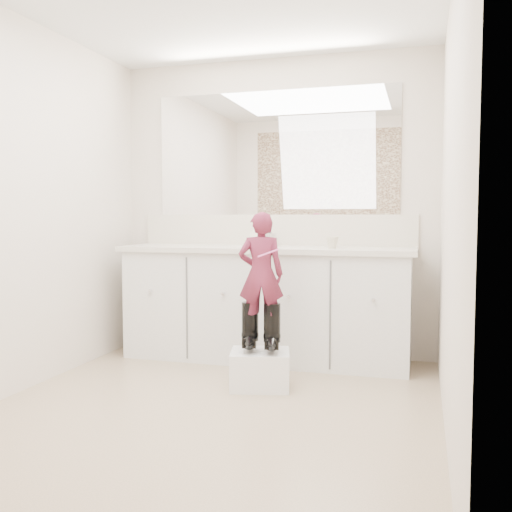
% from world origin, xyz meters
% --- Properties ---
extents(floor, '(3.00, 3.00, 0.00)m').
position_xyz_m(floor, '(0.00, 0.00, 0.00)').
color(floor, '#8C7B5B').
rests_on(floor, ground).
extents(wall_back, '(2.60, 0.00, 2.60)m').
position_xyz_m(wall_back, '(0.00, 1.50, 1.20)').
color(wall_back, beige).
rests_on(wall_back, floor).
extents(wall_front, '(2.60, 0.00, 2.60)m').
position_xyz_m(wall_front, '(0.00, -1.50, 1.20)').
color(wall_front, beige).
rests_on(wall_front, floor).
extents(wall_left, '(0.00, 3.00, 3.00)m').
position_xyz_m(wall_left, '(-1.30, 0.00, 1.20)').
color(wall_left, beige).
rests_on(wall_left, floor).
extents(wall_right, '(0.00, 3.00, 3.00)m').
position_xyz_m(wall_right, '(1.30, 0.00, 1.20)').
color(wall_right, beige).
rests_on(wall_right, floor).
extents(vanity_cabinet, '(2.20, 0.55, 0.85)m').
position_xyz_m(vanity_cabinet, '(0.00, 1.23, 0.42)').
color(vanity_cabinet, silver).
rests_on(vanity_cabinet, floor).
extents(countertop, '(2.28, 0.58, 0.04)m').
position_xyz_m(countertop, '(0.00, 1.21, 0.87)').
color(countertop, beige).
rests_on(countertop, vanity_cabinet).
extents(backsplash, '(2.28, 0.03, 0.25)m').
position_xyz_m(backsplash, '(0.00, 1.49, 1.02)').
color(backsplash, beige).
rests_on(backsplash, countertop).
extents(mirror, '(2.00, 0.02, 1.00)m').
position_xyz_m(mirror, '(0.00, 1.49, 1.64)').
color(mirror, white).
rests_on(mirror, wall_back).
extents(dot_panel, '(2.00, 0.01, 1.20)m').
position_xyz_m(dot_panel, '(0.00, -1.49, 1.65)').
color(dot_panel, '#472819').
rests_on(dot_panel, wall_front).
extents(faucet, '(0.08, 0.08, 0.10)m').
position_xyz_m(faucet, '(0.00, 1.38, 0.94)').
color(faucet, silver).
rests_on(faucet, countertop).
extents(cup, '(0.12, 0.12, 0.09)m').
position_xyz_m(cup, '(0.53, 1.18, 0.93)').
color(cup, beige).
rests_on(cup, countertop).
extents(soap_bottle, '(0.10, 0.10, 0.17)m').
position_xyz_m(soap_bottle, '(-0.10, 1.26, 0.98)').
color(soap_bottle, white).
rests_on(soap_bottle, countertop).
extents(step_stool, '(0.44, 0.40, 0.24)m').
position_xyz_m(step_stool, '(0.16, 0.50, 0.12)').
color(step_stool, white).
rests_on(step_stool, floor).
extents(boot_left, '(0.16, 0.23, 0.32)m').
position_xyz_m(boot_left, '(0.08, 0.52, 0.40)').
color(boot_left, black).
rests_on(boot_left, step_stool).
extents(boot_right, '(0.16, 0.23, 0.32)m').
position_xyz_m(boot_right, '(0.23, 0.52, 0.40)').
color(boot_right, black).
rests_on(boot_right, step_stool).
extents(toddler, '(0.33, 0.26, 0.81)m').
position_xyz_m(toddler, '(0.16, 0.52, 0.75)').
color(toddler, '#A4325A').
rests_on(toddler, step_stool).
extents(toothbrush, '(0.13, 0.04, 0.06)m').
position_xyz_m(toothbrush, '(0.23, 0.44, 0.89)').
color(toothbrush, '#EC5BA8').
rests_on(toothbrush, toddler).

